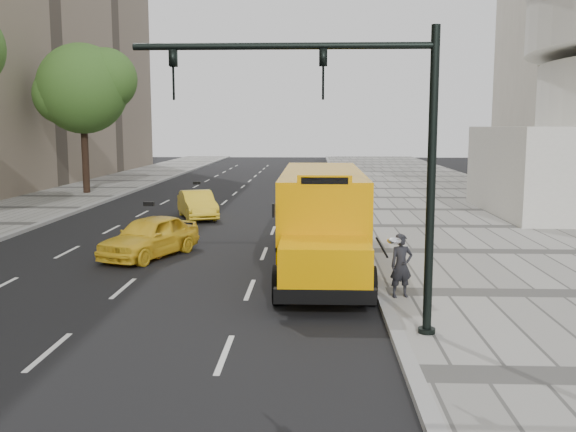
{
  "coord_description": "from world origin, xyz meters",
  "views": [
    {
      "loc": [
        4.23,
        -21.99,
        4.43
      ],
      "look_at": [
        3.5,
        -4.0,
        1.9
      ],
      "focal_mm": 40.0,
      "sensor_mm": 36.0,
      "label": 1
    }
  ],
  "objects_px": {
    "taxi_near": "(150,236)",
    "taxi_far": "(197,205)",
    "pedestrian": "(401,266)",
    "tree_c": "(84,88)",
    "traffic_signal": "(362,143)",
    "school_bus": "(322,210)"
  },
  "relations": [
    {
      "from": "taxi_near",
      "to": "taxi_far",
      "type": "height_order",
      "value": "taxi_near"
    },
    {
      "from": "taxi_far",
      "to": "pedestrian",
      "type": "xyz_separation_m",
      "value": [
        7.83,
        -14.68,
        0.29
      ]
    },
    {
      "from": "tree_c",
      "to": "traffic_signal",
      "type": "xyz_separation_m",
      "value": [
        15.58,
        -27.8,
        -2.73
      ]
    },
    {
      "from": "taxi_near",
      "to": "school_bus",
      "type": "bearing_deg",
      "value": 14.48
    },
    {
      "from": "school_bus",
      "to": "traffic_signal",
      "type": "bearing_deg",
      "value": -84.68
    },
    {
      "from": "school_bus",
      "to": "taxi_near",
      "type": "distance_m",
      "value": 5.99
    },
    {
      "from": "tree_c",
      "to": "pedestrian",
      "type": "relative_size",
      "value": 5.96
    },
    {
      "from": "pedestrian",
      "to": "traffic_signal",
      "type": "relative_size",
      "value": 0.25
    },
    {
      "from": "tree_c",
      "to": "school_bus",
      "type": "distance_m",
      "value": 25.73
    },
    {
      "from": "tree_c",
      "to": "taxi_near",
      "type": "bearing_deg",
      "value": -65.17
    },
    {
      "from": "taxi_near",
      "to": "traffic_signal",
      "type": "xyz_separation_m",
      "value": [
        6.53,
        -8.24,
        3.38
      ]
    },
    {
      "from": "taxi_near",
      "to": "traffic_signal",
      "type": "bearing_deg",
      "value": -29.27
    },
    {
      "from": "school_bus",
      "to": "traffic_signal",
      "type": "xyz_separation_m",
      "value": [
        0.69,
        -7.43,
        2.33
      ]
    },
    {
      "from": "school_bus",
      "to": "taxi_far",
      "type": "distance_m",
      "value": 11.73
    },
    {
      "from": "school_bus",
      "to": "pedestrian",
      "type": "bearing_deg",
      "value": -67.25
    },
    {
      "from": "pedestrian",
      "to": "traffic_signal",
      "type": "height_order",
      "value": "traffic_signal"
    },
    {
      "from": "school_bus",
      "to": "traffic_signal",
      "type": "relative_size",
      "value": 1.81
    },
    {
      "from": "taxi_near",
      "to": "taxi_far",
      "type": "bearing_deg",
      "value": 112.67
    },
    {
      "from": "tree_c",
      "to": "school_bus",
      "type": "relative_size",
      "value": 0.83
    },
    {
      "from": "pedestrian",
      "to": "tree_c",
      "type": "bearing_deg",
      "value": 107.79
    },
    {
      "from": "taxi_far",
      "to": "pedestrian",
      "type": "height_order",
      "value": "pedestrian"
    },
    {
      "from": "tree_c",
      "to": "school_bus",
      "type": "bearing_deg",
      "value": -53.83
    }
  ]
}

